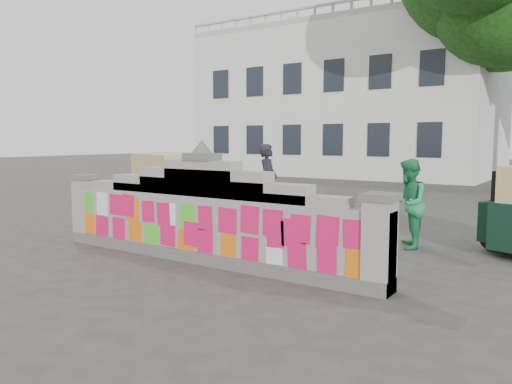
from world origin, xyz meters
TOP-DOWN VIEW (x-y plane):
  - ground at (0.00, 0.00)m, footprint 100.00×100.00m
  - parapet_wall at (-0.00, -0.01)m, footprint 6.48×0.44m
  - building at (-7.00, 21.98)m, footprint 16.00×10.00m
  - cyclist_bike at (-0.73, 3.10)m, footprint 1.98×1.13m
  - cyclist_rider at (-0.73, 3.10)m, footprint 0.55×0.69m
  - pedestrian at (2.47, 2.94)m, footprint 0.86×0.97m
  - rickshaw_left at (-4.14, 3.57)m, footprint 3.03×2.21m

SIDE VIEW (x-z plane):
  - ground at x=0.00m, z-range 0.00..0.00m
  - cyclist_bike at x=-0.73m, z-range 0.00..0.99m
  - parapet_wall at x=0.00m, z-range -0.26..1.75m
  - pedestrian at x=2.47m, z-range 0.00..1.67m
  - cyclist_rider at x=-0.73m, z-range 0.00..1.67m
  - rickshaw_left at x=-4.14m, z-range 0.03..1.66m
  - building at x=-7.00m, z-range -0.44..8.46m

